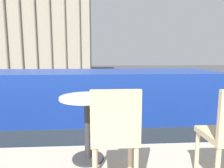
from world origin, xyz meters
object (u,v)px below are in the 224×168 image
(pedestrian_olive, at_px, (132,78))
(traffic_light_mid, at_px, (113,80))
(double_decker_bus, at_px, (46,130))
(cafe_dining_table, at_px, (87,114))
(pedestrian_red, at_px, (64,80))
(car_navy, at_px, (113,101))
(plaza_building_left, at_px, (41,31))
(cafe_chair_0, at_px, (115,133))
(traffic_light_near, at_px, (135,89))
(pedestrian_grey, at_px, (26,97))

(pedestrian_olive, bearing_deg, traffic_light_mid, -103.82)
(double_decker_bus, distance_m, cafe_dining_table, 4.85)
(cafe_dining_table, distance_m, pedestrian_red, 31.27)
(cafe_dining_table, xyz_separation_m, pedestrian_olive, (5.68, 31.61, -3.08))
(double_decker_bus, distance_m, car_navy, 11.74)
(plaza_building_left, height_order, pedestrian_red, plaza_building_left)
(double_decker_bus, height_order, car_navy, double_decker_bus)
(traffic_light_mid, relative_size, pedestrian_red, 2.12)
(double_decker_bus, relative_size, cafe_dining_table, 14.99)
(cafe_chair_0, relative_size, pedestrian_olive, 0.51)
(cafe_chair_0, bearing_deg, plaza_building_left, 100.31)
(traffic_light_near, height_order, pedestrian_olive, traffic_light_near)
(cafe_chair_0, height_order, car_navy, cafe_chair_0)
(cafe_chair_0, bearing_deg, traffic_light_mid, 80.19)
(pedestrian_olive, bearing_deg, car_navy, -101.47)
(plaza_building_left, bearing_deg, cafe_chair_0, -73.83)
(pedestrian_grey, bearing_deg, traffic_light_mid, -138.60)
(car_navy, bearing_deg, double_decker_bus, 128.01)
(pedestrian_grey, bearing_deg, cafe_dining_table, 136.69)
(double_decker_bus, xyz_separation_m, car_navy, (2.94, 11.24, -1.66))
(traffic_light_mid, bearing_deg, car_navy, -95.10)
(cafe_dining_table, height_order, traffic_light_mid, cafe_dining_table)
(pedestrian_grey, bearing_deg, cafe_chair_0, 136.83)
(pedestrian_grey, bearing_deg, double_decker_bus, 137.07)
(double_decker_bus, xyz_separation_m, cafe_dining_table, (1.63, -4.22, 1.75))
(traffic_light_mid, bearing_deg, pedestrian_red, 121.04)
(car_navy, bearing_deg, pedestrian_grey, 47.69)
(cafe_dining_table, bearing_deg, cafe_chair_0, -63.65)
(pedestrian_olive, xyz_separation_m, pedestrian_red, (-11.28, -1.01, -0.09))
(car_navy, height_order, pedestrian_red, pedestrian_red)
(double_decker_bus, height_order, plaza_building_left, plaza_building_left)
(double_decker_bus, distance_m, plaza_building_left, 55.70)
(double_decker_bus, distance_m, pedestrian_grey, 12.99)
(cafe_dining_table, relative_size, cafe_chair_0, 0.80)
(car_navy, xyz_separation_m, pedestrian_red, (-6.91, 15.14, 0.24))
(plaza_building_left, height_order, pedestrian_grey, plaza_building_left)
(plaza_building_left, relative_size, pedestrian_olive, 16.16)
(traffic_light_near, height_order, pedestrian_red, traffic_light_near)
(traffic_light_near, bearing_deg, double_decker_bus, -120.59)
(double_decker_bus, bearing_deg, traffic_light_mid, 77.74)
(plaza_building_left, height_order, pedestrian_olive, plaza_building_left)
(traffic_light_near, height_order, car_navy, traffic_light_near)
(cafe_chair_0, bearing_deg, traffic_light_near, 73.13)
(cafe_dining_table, relative_size, pedestrian_red, 0.45)
(traffic_light_mid, bearing_deg, plaza_building_left, 115.13)
(car_navy, height_order, pedestrian_olive, pedestrian_olive)
(cafe_chair_0, distance_m, pedestrian_red, 31.83)
(traffic_light_mid, distance_m, pedestrian_red, 14.02)
(traffic_light_near, xyz_separation_m, car_navy, (-1.26, 4.14, -1.77))
(cafe_dining_table, bearing_deg, plaza_building_left, 106.06)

